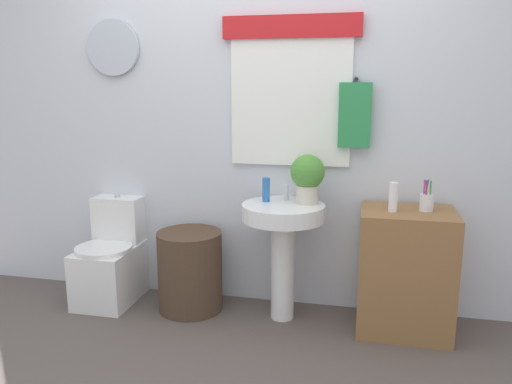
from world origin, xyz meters
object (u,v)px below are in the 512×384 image
(toothbrush_cup, at_px, (426,202))
(potted_plant, at_px, (307,176))
(soap_bottle, at_px, (266,190))
(wooden_cabinet, at_px, (405,271))
(laundry_hamper, at_px, (190,271))
(lotion_bottle, at_px, (393,197))
(pedestal_sink, at_px, (283,233))
(toilet, at_px, (112,261))

(toothbrush_cup, bearing_deg, potted_plant, 176.77)
(soap_bottle, bearing_deg, wooden_cabinet, -3.28)
(laundry_hamper, bearing_deg, lotion_bottle, -1.79)
(soap_bottle, xyz_separation_m, lotion_bottle, (0.78, -0.09, 0.01))
(laundry_hamper, relative_size, pedestal_sink, 0.71)
(toilet, xyz_separation_m, potted_plant, (1.36, 0.03, 0.66))
(potted_plant, relative_size, lotion_bottle, 1.77)
(pedestal_sink, xyz_separation_m, wooden_cabinet, (0.75, 0.00, -0.20))
(soap_bottle, height_order, lotion_bottle, lotion_bottle)
(pedestal_sink, xyz_separation_m, lotion_bottle, (0.66, -0.04, 0.27))
(wooden_cabinet, relative_size, soap_bottle, 4.94)
(pedestal_sink, distance_m, wooden_cabinet, 0.78)
(soap_bottle, relative_size, lotion_bottle, 0.88)
(potted_plant, bearing_deg, pedestal_sink, -156.80)
(soap_bottle, distance_m, lotion_bottle, 0.78)
(pedestal_sink, relative_size, toothbrush_cup, 4.09)
(toilet, relative_size, wooden_cabinet, 0.96)
(soap_bottle, height_order, potted_plant, potted_plant)
(toilet, bearing_deg, pedestal_sink, -1.56)
(wooden_cabinet, bearing_deg, lotion_bottle, -157.51)
(laundry_hamper, xyz_separation_m, toothbrush_cup, (1.48, 0.02, 0.54))
(laundry_hamper, distance_m, toothbrush_cup, 1.57)
(laundry_hamper, xyz_separation_m, wooden_cabinet, (1.38, 0.00, 0.11))
(pedestal_sink, distance_m, toothbrush_cup, 0.88)
(toilet, bearing_deg, wooden_cabinet, -0.96)
(laundry_hamper, xyz_separation_m, lotion_bottle, (1.28, -0.04, 0.58))
(lotion_bottle, xyz_separation_m, toothbrush_cup, (0.19, 0.06, -0.03))
(lotion_bottle, bearing_deg, pedestal_sink, 176.51)
(soap_bottle, distance_m, potted_plant, 0.28)
(wooden_cabinet, relative_size, potted_plant, 2.46)
(toothbrush_cup, bearing_deg, laundry_hamper, -179.23)
(laundry_hamper, bearing_deg, wooden_cabinet, 0.00)
(laundry_hamper, height_order, potted_plant, potted_plant)
(laundry_hamper, distance_m, pedestal_sink, 0.70)
(wooden_cabinet, bearing_deg, potted_plant, 174.41)
(laundry_hamper, distance_m, potted_plant, 1.02)
(potted_plant, height_order, toothbrush_cup, potted_plant)
(soap_bottle, relative_size, toothbrush_cup, 0.83)
(toilet, xyz_separation_m, pedestal_sink, (1.22, -0.03, 0.30))
(lotion_bottle, bearing_deg, laundry_hamper, 178.21)
(wooden_cabinet, height_order, lotion_bottle, lotion_bottle)
(lotion_bottle, bearing_deg, soap_bottle, 173.39)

